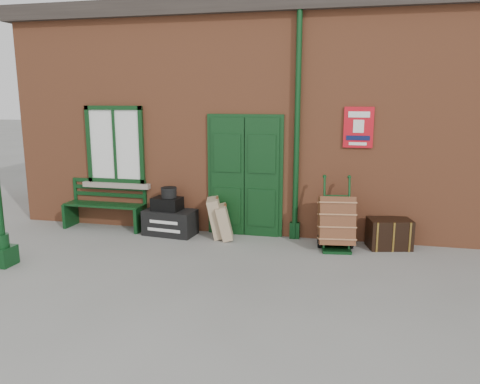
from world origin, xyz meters
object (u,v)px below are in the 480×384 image
(bench, at_px, (106,203))
(dark_trunk, at_px, (389,233))
(houdini_trunk, at_px, (170,222))
(porter_trolley, at_px, (336,222))

(bench, relative_size, dark_trunk, 2.27)
(houdini_trunk, bearing_deg, bench, 178.78)
(houdini_trunk, xyz_separation_m, dark_trunk, (3.98, 0.10, 0.02))
(houdini_trunk, bearing_deg, dark_trunk, 7.44)
(houdini_trunk, relative_size, porter_trolley, 0.78)
(bench, relative_size, houdini_trunk, 1.69)
(bench, relative_size, porter_trolley, 1.31)
(porter_trolley, xyz_separation_m, dark_trunk, (0.89, 0.26, -0.22))
(houdini_trunk, distance_m, porter_trolley, 3.09)
(bench, distance_m, houdini_trunk, 1.45)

